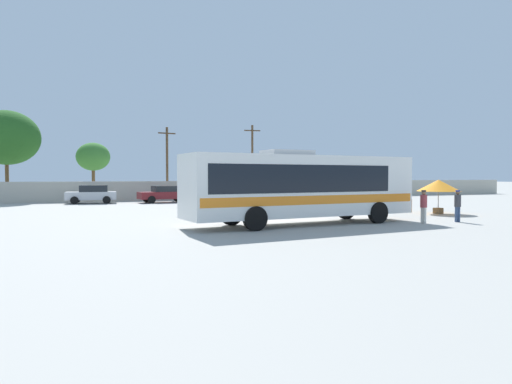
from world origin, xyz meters
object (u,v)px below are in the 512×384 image
vendor_umbrella_near_gate_orange (438,186)px  parked_car_third_silver (233,192)px  coach_bus_white_orange (300,185)px  utility_pole_near (167,161)px  utility_pole_far (252,159)px  passenger_waiting_on_apron (458,204)px  roadside_tree_left (6,138)px  parked_car_leftmost_silver (92,194)px  roadside_tree_midleft (93,157)px  parked_car_second_maroon (165,194)px  attendant_by_bus_door (424,204)px

vendor_umbrella_near_gate_orange → parked_car_third_silver: vendor_umbrella_near_gate_orange is taller
coach_bus_white_orange → vendor_umbrella_near_gate_orange: coach_bus_white_orange is taller
utility_pole_near → utility_pole_far: (9.74, 1.55, 0.39)m
parked_car_third_silver → utility_pole_near: size_ratio=0.63×
coach_bus_white_orange → passenger_waiting_on_apron: (7.85, -1.86, -0.96)m
passenger_waiting_on_apron → roadside_tree_left: roadside_tree_left is taller
utility_pole_near → utility_pole_far: 9.87m
parked_car_leftmost_silver → roadside_tree_midleft: (0.45, 7.95, 3.41)m
passenger_waiting_on_apron → roadside_tree_left: 37.98m
passenger_waiting_on_apron → roadside_tree_left: size_ratio=0.19×
vendor_umbrella_near_gate_orange → utility_pole_near: (-11.85, 23.86, 2.05)m
parked_car_third_silver → roadside_tree_midleft: (-11.76, 8.66, 3.41)m
parked_car_leftmost_silver → parked_car_second_maroon: (5.97, -0.91, -0.03)m
passenger_waiting_on_apron → parked_car_third_silver: passenger_waiting_on_apron is taller
attendant_by_bus_door → parked_car_third_silver: size_ratio=0.36×
parked_car_leftmost_silver → parked_car_third_silver: bearing=-3.3°
utility_pole_near → roadside_tree_left: (-14.27, 1.53, 2.03)m
utility_pole_far → roadside_tree_midleft: 16.62m
utility_pole_far → parked_car_leftmost_silver: bearing=-159.3°
attendant_by_bus_door → parked_car_leftmost_silver: attendant_by_bus_door is taller
attendant_by_bus_door → utility_pole_far: utility_pole_far is taller
vendor_umbrella_near_gate_orange → roadside_tree_midleft: 32.87m
parked_car_third_silver → utility_pole_far: (4.78, 7.12, 3.35)m
parked_car_third_silver → roadside_tree_midleft: 15.00m
coach_bus_white_orange → vendor_umbrella_near_gate_orange: 10.89m
attendant_by_bus_door → parked_car_leftmost_silver: bearing=121.8°
parked_car_third_silver → roadside_tree_midleft: size_ratio=0.79×
coach_bus_white_orange → roadside_tree_left: size_ratio=1.42×
vendor_umbrella_near_gate_orange → parked_car_third_silver: 19.56m
utility_pole_near → parked_car_second_maroon: bearing=-102.5°
parked_car_second_maroon → parked_car_third_silver: parked_car_third_silver is taller
passenger_waiting_on_apron → roadside_tree_left: (-23.33, 29.57, 4.87)m
parked_car_third_silver → utility_pole_far: size_ratio=0.56×
roadside_tree_midleft → vendor_umbrella_near_gate_orange: bearing=-55.3°
vendor_umbrella_near_gate_orange → utility_pole_far: size_ratio=0.32×
coach_bus_white_orange → passenger_waiting_on_apron: size_ratio=7.35×
roadside_tree_left → attendant_by_bus_door: bearing=-54.1°
attendant_by_bus_door → roadside_tree_midleft: size_ratio=0.29×
passenger_waiting_on_apron → roadside_tree_left: bearing=128.3°
attendant_by_bus_door → utility_pole_far: bearing=84.7°
passenger_waiting_on_apron → parked_car_third_silver: (-4.10, 22.47, -0.11)m
passenger_waiting_on_apron → attendant_by_bus_door: bearing=176.0°
coach_bus_white_orange → attendant_by_bus_door: size_ratio=7.26×
vendor_umbrella_near_gate_orange → utility_pole_near: utility_pole_near is taller
passenger_waiting_on_apron → utility_pole_far: utility_pole_far is taller
coach_bus_white_orange → attendant_by_bus_door: bearing=-16.4°
passenger_waiting_on_apron → parked_car_third_silver: size_ratio=0.36×
attendant_by_bus_door → parked_car_third_silver: attendant_by_bus_door is taller
coach_bus_white_orange → parked_car_second_maroon: 20.59m
roadside_tree_midleft → roadside_tree_left: bearing=-168.2°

